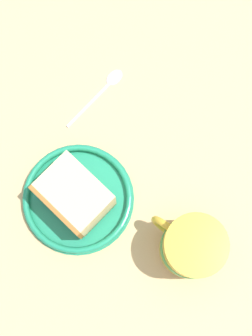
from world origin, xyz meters
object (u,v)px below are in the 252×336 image
Objects in this scene: small_plate at (78,198)px; tea_mug at (191,247)px; teaspoon at (105,86)px; cake_slice at (74,196)px.

tea_mug is at bearing -47.78° from small_plate.
tea_mug reaches higher than small_plate.
tea_mug is 27.64cm from teaspoon.
teaspoon is at bearing 54.38° from cake_slice.
cake_slice is at bearing -156.99° from small_plate.
cake_slice is (-0.25, -0.11, 3.07)cm from small_plate.
small_plate reaches higher than teaspoon.
cake_slice is 17.21cm from tea_mug.
tea_mug is at bearing -46.92° from cake_slice.
small_plate is 3.08cm from cake_slice.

